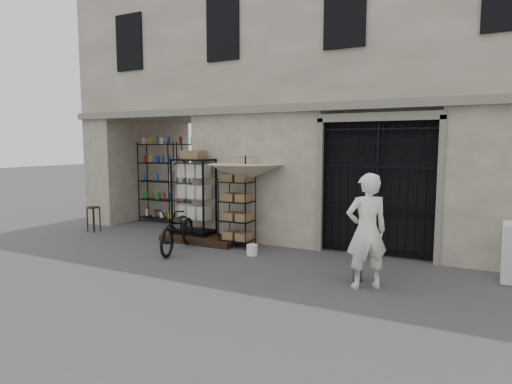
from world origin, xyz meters
The scene contains 14 objects.
ground centered at (0.00, 0.00, 0.00)m, with size 80.00×80.00×0.00m, color black.
main_building centered at (0.00, 4.00, 4.50)m, with size 14.00×4.00×9.00m, color #B6AD94.
shop_recess centered at (-4.50, 2.80, 1.50)m, with size 3.00×1.70×3.00m, color black.
shop_shelving centered at (-4.55, 3.30, 1.25)m, with size 2.70×0.50×2.50m, color black.
iron_gate centered at (1.75, 2.28, 1.50)m, with size 2.50×0.21×3.00m.
step_platform centered at (-2.40, 1.55, 0.07)m, with size 2.00×0.90×0.15m, color black.
display_cabinet centered at (-2.71, 1.67, 1.01)m, with size 1.06×0.78×2.07m.
wire_rack centered at (-1.37, 1.53, 0.81)m, with size 0.73×0.53×1.65m.
market_umbrella centered at (-1.26, 1.74, 1.87)m, with size 2.07×2.08×2.60m.
white_bucket centered at (-0.68, 0.97, 0.12)m, with size 0.24×0.24×0.23m, color white.
bicycle centered at (-2.36, 0.55, 0.00)m, with size 0.68×1.02×1.95m, color black.
wooden_stool centered at (-5.80, 1.21, 0.37)m, with size 0.43×0.43×0.70m.
steel_bollard centered at (1.83, 0.25, 0.44)m, with size 0.16×0.16×0.89m, color #45464D.
shopkeeper centered at (2.03, -0.05, 0.00)m, with size 0.71×1.96×0.47m, color white.
Camera 1 is at (3.61, -7.17, 2.43)m, focal length 30.00 mm.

